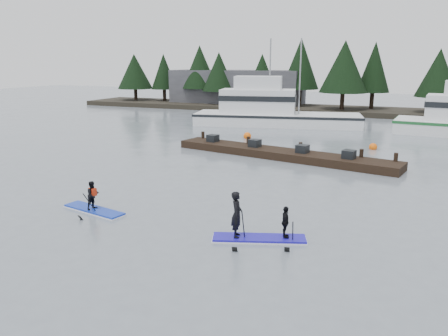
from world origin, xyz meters
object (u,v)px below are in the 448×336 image
at_px(fishing_boat_large, 272,118).
at_px(floating_dock, 281,154).
at_px(paddleboard_solo, 93,201).
at_px(paddleboard_duo, 256,224).

relative_size(fishing_boat_large, floating_dock, 1.09).
height_order(fishing_boat_large, floating_dock, fishing_boat_large).
bearing_deg(paddleboard_solo, floating_dock, 82.90).
bearing_deg(fishing_boat_large, paddleboard_solo, -100.77).
bearing_deg(paddleboard_duo, fishing_boat_large, 86.13).
bearing_deg(floating_dock, paddleboard_solo, -96.78).
relative_size(floating_dock, paddleboard_solo, 4.93).
distance_m(fishing_boat_large, floating_dock, 15.18).
xyz_separation_m(fishing_boat_large, paddleboard_solo, (0.48, -27.65, -0.25)).
height_order(floating_dock, paddleboard_solo, paddleboard_solo).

